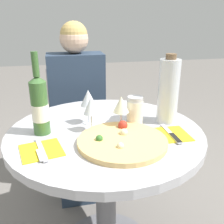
{
  "coord_description": "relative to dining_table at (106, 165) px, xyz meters",
  "views": [
    {
      "loc": [
        -0.19,
        -1.0,
        1.19
      ],
      "look_at": [
        0.02,
        -0.05,
        0.83
      ],
      "focal_mm": 40.0,
      "sensor_mm": 36.0,
      "label": 1
    }
  ],
  "objects": [
    {
      "name": "place_setting_left",
      "position": [
        -0.27,
        -0.14,
        0.19
      ],
      "size": [
        0.18,
        0.19,
        0.01
      ],
      "color": "yellow",
      "rests_on": "dining_table"
    },
    {
      "name": "wine_glass_front_right",
      "position": [
        0.07,
        -0.0,
        0.29
      ],
      "size": [
        0.07,
        0.07,
        0.15
      ],
      "color": "silver",
      "rests_on": "dining_table"
    },
    {
      "name": "sugar_shaker",
      "position": [
        0.15,
        0.03,
        0.25
      ],
      "size": [
        0.08,
        0.08,
        0.13
      ],
      "color": "silver",
      "rests_on": "dining_table"
    },
    {
      "name": "wine_glass_back_left",
      "position": [
        -0.06,
        0.09,
        0.3
      ],
      "size": [
        0.07,
        0.07,
        0.16
      ],
      "color": "silver",
      "rests_on": "dining_table"
    },
    {
      "name": "place_setting_right",
      "position": [
        0.26,
        -0.12,
        0.19
      ],
      "size": [
        0.15,
        0.19,
        0.01
      ],
      "color": "yellow",
      "rests_on": "dining_table"
    },
    {
      "name": "pizza_large",
      "position": [
        0.04,
        -0.14,
        0.2
      ],
      "size": [
        0.36,
        0.36,
        0.05
      ],
      "color": "#DBB26B",
      "rests_on": "dining_table"
    },
    {
      "name": "chair_behind_diner",
      "position": [
        -0.07,
        0.76,
        -0.12
      ],
      "size": [
        0.41,
        0.41,
        0.84
      ],
      "rotation": [
        0.0,
        0.0,
        3.14
      ],
      "color": "slate",
      "rests_on": "ground_plane"
    },
    {
      "name": "seated_diner",
      "position": [
        -0.07,
        0.62,
        -0.02
      ],
      "size": [
        0.38,
        0.43,
        1.18
      ],
      "rotation": [
        0.0,
        0.0,
        3.14
      ],
      "color": "#28384C",
      "rests_on": "ground_plane"
    },
    {
      "name": "wine_bottle",
      "position": [
        -0.27,
        0.02,
        0.31
      ],
      "size": [
        0.07,
        0.07,
        0.35
      ],
      "color": "#38602D",
      "rests_on": "dining_table"
    },
    {
      "name": "dining_table",
      "position": [
        0.0,
        0.0,
        0.0
      ],
      "size": [
        0.86,
        0.86,
        0.73
      ],
      "color": "slate",
      "rests_on": "ground_plane"
    },
    {
      "name": "wine_glass_front_left",
      "position": [
        -0.06,
        -0.0,
        0.3
      ],
      "size": [
        0.07,
        0.07,
        0.15
      ],
      "color": "silver",
      "rests_on": "dining_table"
    },
    {
      "name": "tall_carafe",
      "position": [
        0.3,
        0.03,
        0.34
      ],
      "size": [
        0.09,
        0.09,
        0.32
      ],
      "color": "silver",
      "rests_on": "dining_table"
    }
  ]
}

